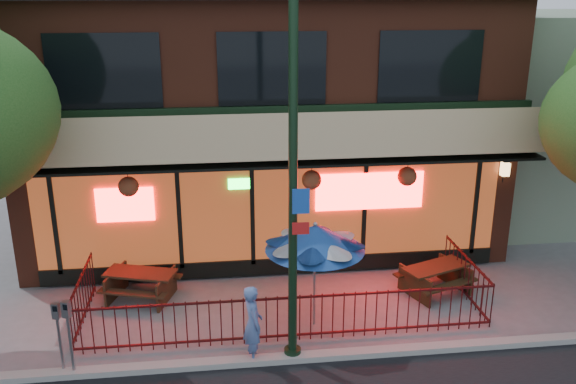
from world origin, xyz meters
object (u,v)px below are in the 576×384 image
Objects in this scene: parking_meter_near at (68,326)px; patio_umbrella at (315,238)px; street_light at (293,202)px; picnic_table_left at (141,281)px; picnic_table_right at (435,275)px; pedestrian at (253,323)px; parking_meter_far at (58,327)px.

patio_umbrella is at bearing 15.14° from parking_meter_near.
parking_meter_near is at bearing -164.86° from patio_umbrella.
picnic_table_left is (-3.09, 2.73, -2.71)m from street_light.
parking_meter_near is (-7.60, -2.32, 0.59)m from picnic_table_right.
street_light is at bearing -106.38° from pedestrian.
picnic_table_right is 8.13m from parking_meter_far.
patio_umbrella is (3.68, -1.56, 1.52)m from picnic_table_left.
parking_meter_far is at bearing 78.54° from pedestrian.
picnic_table_left is at bearing 157.03° from patio_umbrella.
street_light is 4.53m from parking_meter_near.
patio_umbrella is (-3.00, -1.07, 1.52)m from picnic_table_right.
street_light is 3.75× the size of picnic_table_right.
picnic_table_right is 0.82× the size of patio_umbrella.
parking_meter_near is (-3.26, -0.13, 0.26)m from pedestrian.
parking_meter_far is at bearing 158.19° from parking_meter_near.
street_light is 4.85× the size of parking_meter_far.
pedestrian is (-4.34, -2.19, 0.33)m from picnic_table_right.
picnic_table_right is 4.87m from pedestrian.
pedestrian is 1.06× the size of parking_meter_far.
picnic_table_right is 7.97m from parking_meter_near.
picnic_table_left is 2.99m from parking_meter_far.
pedestrian is at bearing 0.83° from parking_meter_far.
picnic_table_left reaches higher than picnic_table_right.
pedestrian is 3.47m from parking_meter_far.
pedestrian is at bearing -48.75° from picnic_table_left.
picnic_table_left is at bearing 67.76° from parking_meter_far.
pedestrian is 3.27m from parking_meter_near.
picnic_table_left is 3.01m from parking_meter_near.
street_light is 3.80× the size of picnic_table_left.
parking_meter_far is at bearing -163.98° from picnic_table_right.
picnic_table_right is 3.53m from patio_umbrella.
parking_meter_far reaches higher than picnic_table_right.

